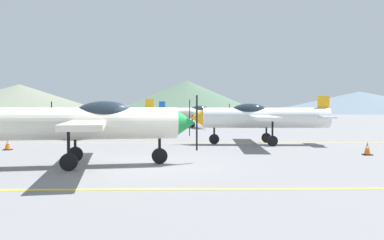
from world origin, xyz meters
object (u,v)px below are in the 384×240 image
(car_sedan, at_px, (268,118))
(airplane_mid, at_px, (260,117))
(airplane_far, at_px, (103,115))
(traffic_cone_side, at_px, (8,144))
(traffic_cone_front, at_px, (367,148))
(airplane_back, at_px, (194,113))
(airplane_near, at_px, (87,122))

(car_sedan, bearing_deg, airplane_mid, -102.36)
(airplane_far, xyz_separation_m, traffic_cone_side, (-2.53, -10.69, -1.25))
(traffic_cone_front, xyz_separation_m, traffic_cone_side, (-16.61, 2.42, 0.00))
(airplane_mid, relative_size, airplane_back, 1.00)
(airplane_back, distance_m, traffic_cone_side, 25.81)
(car_sedan, bearing_deg, traffic_cone_side, -121.92)
(traffic_cone_side, bearing_deg, airplane_mid, 12.60)
(airplane_back, bearing_deg, traffic_cone_side, -111.97)
(traffic_cone_side, bearing_deg, airplane_near, -46.67)
(airplane_far, bearing_deg, airplane_near, -80.70)
(airplane_mid, bearing_deg, airplane_back, 98.77)
(airplane_mid, height_order, traffic_cone_side, airplane_mid)
(airplane_mid, xyz_separation_m, airplane_far, (-10.36, 7.81, 0.00))
(car_sedan, distance_m, traffic_cone_front, 32.88)
(traffic_cone_side, bearing_deg, airplane_back, 68.03)
(airplane_far, relative_size, airplane_back, 1.00)
(traffic_cone_front, distance_m, traffic_cone_side, 16.78)
(airplane_back, xyz_separation_m, traffic_cone_front, (6.96, -26.33, -1.25))
(airplane_back, xyz_separation_m, car_sedan, (9.27, 6.46, -0.70))
(car_sedan, bearing_deg, airplane_near, -110.96)
(traffic_cone_front, bearing_deg, airplane_mid, 124.99)
(airplane_mid, relative_size, car_sedan, 1.96)
(airplane_mid, bearing_deg, airplane_near, -132.66)
(airplane_far, relative_size, traffic_cone_side, 15.51)
(airplane_mid, distance_m, traffic_cone_front, 6.59)
(airplane_far, relative_size, traffic_cone_front, 15.51)
(airplane_far, bearing_deg, traffic_cone_side, -103.31)
(airplane_near, height_order, traffic_cone_front, airplane_near)
(airplane_mid, height_order, airplane_far, same)
(airplane_far, distance_m, airplane_back, 15.01)
(car_sedan, xyz_separation_m, traffic_cone_front, (-2.31, -32.79, -0.56))
(car_sedan, relative_size, traffic_cone_front, 7.89)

